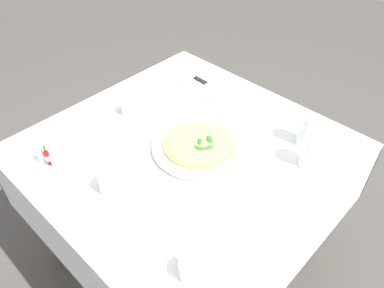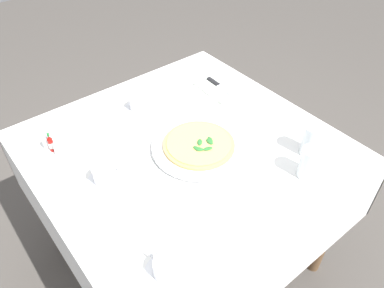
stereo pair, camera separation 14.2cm
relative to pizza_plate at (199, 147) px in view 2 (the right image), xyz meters
The scene contains 14 objects.
ground_plane 0.75m from the pizza_plate, 141.04° to the right, with size 8.00×8.00×0.00m, color #4C4742.
dining_table 0.15m from the pizza_plate, 141.04° to the right, with size 1.08×1.08×0.74m.
pizza_plate is the anchor object (origin of this frame).
pizza 0.01m from the pizza_plate, 10.75° to the left, with size 0.27×0.27×0.02m.
coffee_cup_far_right 0.36m from the pizza_plate, behind, with size 0.13×0.13×0.06m.
coffee_cup_far_left 0.36m from the pizza_plate, 101.25° to the right, with size 0.13×0.13×0.07m.
coffee_cup_near_right 0.52m from the pizza_plate, 49.12° to the right, with size 0.13×0.13×0.06m.
water_glass_back_corner 0.40m from the pizza_plate, 31.58° to the left, with size 0.07×0.07×0.12m.
water_glass_center_back 0.41m from the pizza_plate, 48.37° to the left, with size 0.07×0.07×0.13m.
napkin_folded 0.41m from the pizza_plate, 127.07° to the left, with size 0.22×0.14×0.02m.
dinner_knife 0.41m from the pizza_plate, 126.76° to the left, with size 0.20×0.02×0.01m.
hot_sauce_bottle 0.55m from the pizza_plate, 127.88° to the right, with size 0.02×0.02×0.08m.
salt_shaker 0.53m from the pizza_plate, 126.14° to the right, with size 0.03×0.03×0.06m.
pepper_shaker 0.58m from the pizza_plate, 129.46° to the right, with size 0.03×0.03×0.06m.
Camera 2 is at (0.85, -0.64, 1.70)m, focal length 35.22 mm.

